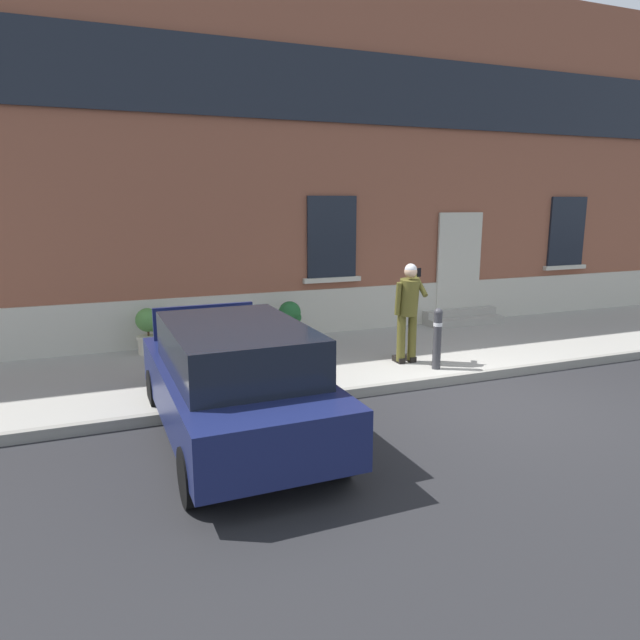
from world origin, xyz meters
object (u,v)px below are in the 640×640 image
object	(u,v)px
hatchback_car_navy	(235,379)
planter_charcoal	(290,322)
person_on_phone	(408,307)
planter_cream	(149,330)
bollard_near_person	(437,336)

from	to	relation	value
hatchback_car_navy	planter_charcoal	bearing A→B (deg)	62.23
person_on_phone	planter_cream	xyz separation A→B (m)	(-4.14, 2.31, -0.55)
planter_charcoal	person_on_phone	bearing A→B (deg)	-54.32
person_on_phone	planter_cream	bearing A→B (deg)	138.18
bollard_near_person	planter_charcoal	size ratio (longest dim) A/B	1.22
hatchback_car_navy	person_on_phone	bearing A→B (deg)	27.28
hatchback_car_navy	planter_charcoal	distance (m)	4.33
bollard_near_person	planter_cream	distance (m)	5.24
hatchback_car_navy	planter_charcoal	xyz separation A→B (m)	(2.02, 3.83, -0.18)
planter_cream	planter_charcoal	bearing A→B (deg)	-5.84
bollard_near_person	planter_cream	xyz separation A→B (m)	(-4.42, 2.82, -0.11)
hatchback_car_navy	bollard_near_person	xyz separation A→B (m)	(3.76, 1.29, -0.08)
planter_cream	bollard_near_person	bearing A→B (deg)	-32.53
person_on_phone	planter_cream	world-z (taller)	person_on_phone
planter_cream	planter_charcoal	world-z (taller)	same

